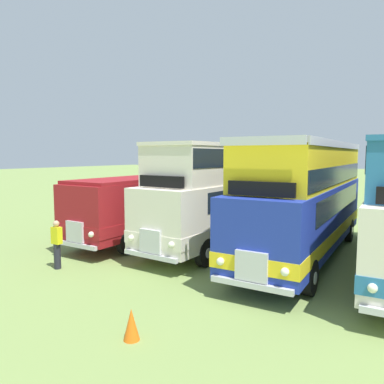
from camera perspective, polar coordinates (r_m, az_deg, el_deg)
name	(u,v)px	position (r m, az deg, el deg)	size (l,w,h in m)	color
bus_first_in_row	(162,200)	(18.77, -4.58, -1.19)	(2.67, 11.13, 2.99)	maroon
bus_second_in_row	(230,189)	(17.03, 5.86, 0.51)	(3.03, 11.02, 4.49)	silver
bus_third_in_row	(306,197)	(15.16, 17.17, -0.79)	(2.81, 11.33, 4.52)	#1E339E
cone_near_end	(131,324)	(8.63, -9.32, -19.50)	(0.36, 0.36, 0.71)	orange
marshal_person	(57,244)	(13.99, -20.11, -7.55)	(0.36, 0.24, 1.73)	#23232D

